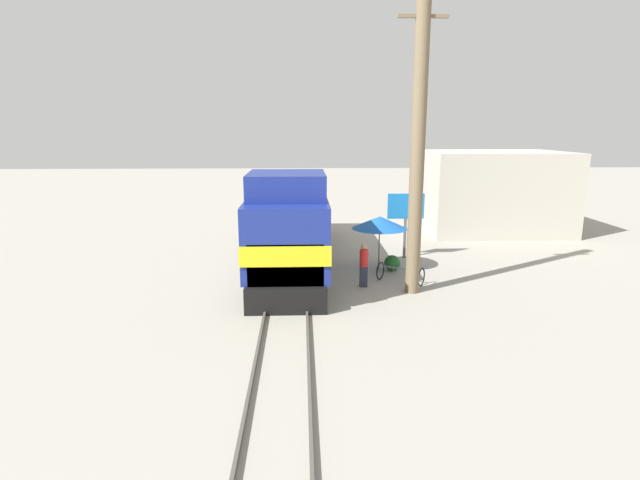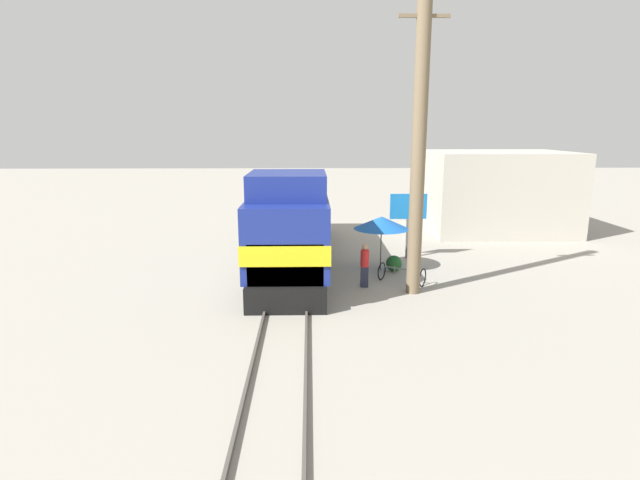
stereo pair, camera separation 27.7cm
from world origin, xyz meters
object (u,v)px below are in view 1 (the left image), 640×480
(locomotive, at_px, (290,221))
(person_bystander, at_px, (364,263))
(utility_pole, at_px, (418,142))
(bicycle, at_px, (400,274))
(billboard_sign, at_px, (406,211))
(vendor_umbrella, at_px, (380,223))

(locomotive, relative_size, person_bystander, 8.47)
(utility_pole, bearing_deg, bicycle, 100.92)
(billboard_sign, relative_size, bicycle, 1.62)
(vendor_umbrella, xyz_separation_m, bicycle, (0.58, -2.06, -1.76))
(locomotive, distance_m, billboard_sign, 5.63)
(vendor_umbrella, height_order, person_bystander, vendor_umbrella)
(bicycle, bearing_deg, vendor_umbrella, -131.65)
(locomotive, distance_m, bicycle, 6.02)
(utility_pole, bearing_deg, person_bystander, 158.43)
(person_bystander, bearing_deg, bicycle, 16.37)
(bicycle, bearing_deg, utility_pole, 43.49)
(vendor_umbrella, relative_size, billboard_sign, 0.78)
(locomotive, relative_size, utility_pole, 1.32)
(locomotive, height_order, bicycle, locomotive)
(person_bystander, height_order, bicycle, person_bystander)
(locomotive, xyz_separation_m, utility_pole, (4.83, -4.72, 3.78))
(utility_pole, distance_m, person_bystander, 5.14)
(person_bystander, bearing_deg, billboard_sign, 60.38)
(locomotive, xyz_separation_m, person_bystander, (3.02, -4.01, -0.98))
(locomotive, bearing_deg, billboard_sign, 5.22)
(bicycle, bearing_deg, locomotive, -94.97)
(utility_pole, height_order, bicycle, utility_pole)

